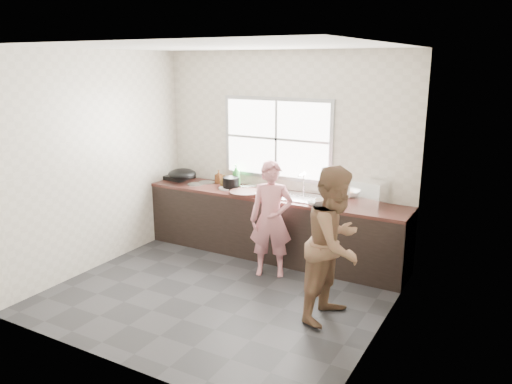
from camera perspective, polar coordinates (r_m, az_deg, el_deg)
The scene contains 30 objects.
floor at distance 5.82m, azimuth -4.07°, elevation -11.42°, with size 3.60×3.20×0.01m, color #29292B.
ceiling at distance 5.23m, azimuth -4.62°, elevation 16.32°, with size 3.60×3.20×0.01m, color silver.
wall_back at distance 6.73m, azimuth 3.23°, elevation 4.38°, with size 3.60×0.01×2.70m, color beige.
wall_left at distance 6.52m, azimuth -17.72°, elevation 3.36°, with size 0.01×3.20×2.70m, color silver.
wall_right at distance 4.64m, azimuth 14.61°, elevation -0.80°, with size 0.01×3.20×2.70m, color silver.
wall_front at distance 4.17m, azimuth -16.57°, elevation -2.71°, with size 3.60×0.01×2.70m, color beige.
cabinet at distance 6.69m, azimuth 1.93°, elevation -3.98°, with size 3.60×0.62×0.82m, color black.
countertop at distance 6.57m, azimuth 1.96°, elevation -0.43°, with size 3.60×0.64×0.04m, color #3A1D18.
sink at distance 6.41m, azimuth 4.74°, elevation -0.61°, with size 0.55×0.45×0.02m, color silver.
faucet at distance 6.56m, azimuth 5.50°, elevation 1.02°, with size 0.02×0.02×0.30m, color silver.
window_frame at distance 6.73m, azimuth 2.43°, elevation 6.11°, with size 1.60×0.05×1.10m, color #9EA0A5.
window_glazing at distance 6.71m, azimuth 2.34°, elevation 6.09°, with size 1.50×0.01×1.00m, color white.
woman at distance 6.03m, azimuth 1.75°, elevation -3.55°, with size 0.49×0.32×1.33m, color #C6777D.
person_side at distance 5.05m, azimuth 9.02°, elevation -5.89°, with size 0.77×0.60×1.59m, color brown.
cutting_board at distance 6.56m, azimuth -1.24°, elevation -0.07°, with size 0.42×0.42×0.04m, color black.
cleaver at distance 6.80m, azimuth -0.87°, elevation 0.66°, with size 0.22×0.11×0.01m, color silver.
bowl_mince at distance 6.44m, azimuth 0.85°, elevation -0.30°, with size 0.21×0.21×0.05m, color white.
bowl_crabs at distance 6.05m, azimuth 7.97°, elevation -1.37°, with size 0.22×0.22×0.07m, color silver.
bowl_held at distance 6.11m, azimuth 6.52°, elevation -1.23°, with size 0.17×0.17×0.05m, color silver.
black_pot at distance 6.83m, azimuth -2.88°, elevation 1.03°, with size 0.22×0.22×0.16m, color black.
plate_food at distance 6.85m, azimuth -3.34°, elevation 0.45°, with size 0.23×0.23×0.02m, color white.
bottle_green at distance 6.97m, azimuth -2.28°, elevation 1.94°, with size 0.12×0.12×0.31m, color #2D8A37.
bottle_brown_tall at distance 7.16m, azimuth -4.28°, elevation 1.70°, with size 0.08×0.08×0.18m, color #4F2B13.
bottle_brown_short at distance 6.96m, azimuth -3.65°, elevation 1.23°, with size 0.12×0.12×0.15m, color #473211.
glass_jar at distance 7.02m, azimuth -3.41°, elevation 1.13°, with size 0.07×0.07×0.10m, color white.
burner at distance 7.52m, azimuth -8.88°, elevation 1.72°, with size 0.37×0.37×0.06m, color black.
wok at distance 7.19m, azimuth -8.44°, elevation 2.04°, with size 0.40×0.40×0.15m, color black.
dish_rack at distance 6.23m, azimuth 12.83°, elevation -0.07°, with size 0.39×0.27×0.29m, color white.
pot_lid_left at distance 7.12m, azimuth -6.95°, elevation 0.87°, with size 0.22×0.22×0.01m, color silver.
pot_lid_right at distance 7.21m, azimuth -5.65°, elevation 1.09°, with size 0.23×0.23×0.01m, color #B5B5BC.
Camera 1 is at (2.89, -4.35, 2.55)m, focal length 35.00 mm.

